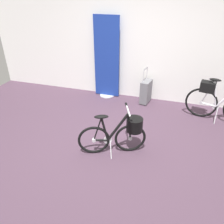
{
  "coord_description": "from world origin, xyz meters",
  "views": [
    {
      "loc": [
        1.05,
        -2.89,
        2.42
      ],
      "look_at": [
        0.07,
        0.28,
        0.55
      ],
      "focal_mm": 36.03,
      "sensor_mm": 36.0,
      "label": 1
    }
  ],
  "objects_px": {
    "floor_banner_stand": "(107,62)",
    "folding_bike_foreground": "(120,133)",
    "rolling_suitcase": "(146,91)",
    "display_bike_left": "(218,101)"
  },
  "relations": [
    {
      "from": "floor_banner_stand",
      "to": "folding_bike_foreground",
      "type": "distance_m",
      "value": 2.25
    },
    {
      "from": "floor_banner_stand",
      "to": "rolling_suitcase",
      "type": "distance_m",
      "value": 1.14
    },
    {
      "from": "folding_bike_foreground",
      "to": "display_bike_left",
      "type": "xyz_separation_m",
      "value": [
        1.58,
        1.55,
        0.06
      ]
    },
    {
      "from": "rolling_suitcase",
      "to": "folding_bike_foreground",
      "type": "bearing_deg",
      "value": -92.84
    },
    {
      "from": "display_bike_left",
      "to": "rolling_suitcase",
      "type": "relative_size",
      "value": 1.63
    },
    {
      "from": "folding_bike_foreground",
      "to": "display_bike_left",
      "type": "bearing_deg",
      "value": 44.57
    },
    {
      "from": "floor_banner_stand",
      "to": "folding_bike_foreground",
      "type": "bearing_deg",
      "value": -66.27
    },
    {
      "from": "folding_bike_foreground",
      "to": "rolling_suitcase",
      "type": "relative_size",
      "value": 1.25
    },
    {
      "from": "floor_banner_stand",
      "to": "rolling_suitcase",
      "type": "height_order",
      "value": "floor_banner_stand"
    },
    {
      "from": "floor_banner_stand",
      "to": "folding_bike_foreground",
      "type": "relative_size",
      "value": 1.82
    }
  ]
}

